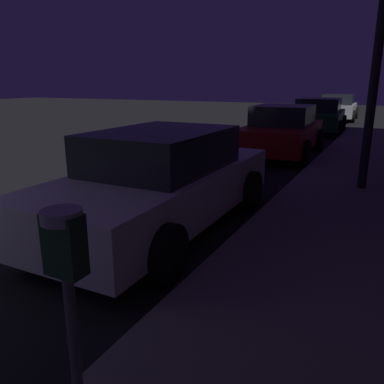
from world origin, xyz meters
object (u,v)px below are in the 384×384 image
object	(u,v)px
car_white	(162,181)
car_green	(319,115)
parking_meter	(67,276)
car_silver	(338,107)
car_red	(282,131)

from	to	relation	value
car_white	car_green	size ratio (longest dim) A/B	1.05
parking_meter	car_green	bearing A→B (deg)	95.45
car_white	car_silver	world-z (taller)	same
parking_meter	car_green	xyz separation A→B (m)	(-1.54, 16.13, -0.47)
parking_meter	car_red	world-z (taller)	parking_meter
car_white	car_silver	distance (m)	19.02
parking_meter	car_red	xyz separation A→B (m)	(-1.54, 10.07, -0.48)
car_white	car_green	distance (m)	12.75
car_white	car_green	xyz separation A→B (m)	(0.00, 12.75, 0.01)
car_green	car_silver	distance (m)	6.27
car_red	car_green	xyz separation A→B (m)	(0.00, 6.06, 0.01)
parking_meter	car_silver	xyz separation A→B (m)	(-1.54, 22.40, -0.46)
parking_meter	car_white	distance (m)	3.74
parking_meter	car_white	bearing A→B (deg)	114.54
car_white	car_silver	bearing A→B (deg)	89.99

